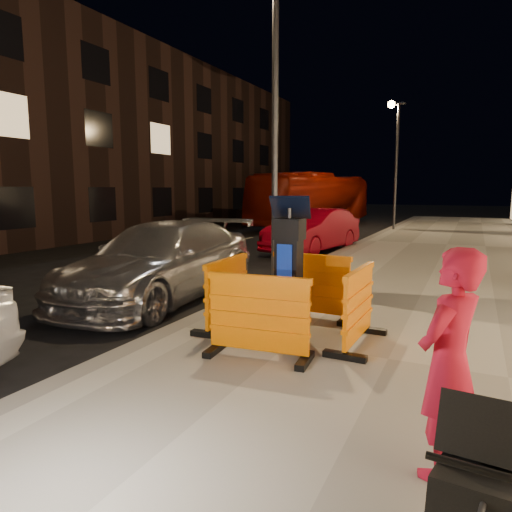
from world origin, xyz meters
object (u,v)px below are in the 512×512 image
at_px(barrier_front, 259,317).
at_px(stroller, 479,501).
at_px(barrier_bldgside, 358,307).
at_px(barrier_kerbside, 227,293).
at_px(car_silver, 163,298).
at_px(man, 449,364).
at_px(car_red, 312,252).
at_px(barrier_back, 311,286).
at_px(parking_kiosk, 289,271).
at_px(bus_doubledecker, 313,226).

xyz_separation_m(barrier_front, stroller, (2.31, -2.35, -0.04)).
bearing_deg(barrier_bldgside, barrier_kerbside, 91.59).
bearing_deg(car_silver, stroller, -43.85).
relative_size(barrier_kerbside, man, 0.79).
distance_m(barrier_kerbside, car_red, 9.27).
distance_m(barrier_back, stroller, 4.84).
bearing_deg(car_red, barrier_bldgside, -59.37).
bearing_deg(barrier_kerbside, car_silver, 54.53).
relative_size(barrier_back, barrier_kerbside, 1.00).
distance_m(parking_kiosk, car_silver, 3.70).
height_order(barrier_kerbside, bus_doubledecker, bus_doubledecker).
relative_size(car_red, stroller, 4.93).
xyz_separation_m(parking_kiosk, barrier_front, (0.00, -0.95, -0.39)).
xyz_separation_m(parking_kiosk, bus_doubledecker, (-6.21, 19.70, -1.04)).
bearing_deg(bus_doubledecker, barrier_kerbside, -67.28).
height_order(parking_kiosk, bus_doubledecker, parking_kiosk).
bearing_deg(car_silver, barrier_back, -12.38).
bearing_deg(bus_doubledecker, barrier_front, -65.50).
height_order(barrier_front, stroller, barrier_front).
distance_m(bus_doubledecker, man, 23.63).
bearing_deg(stroller, bus_doubledecker, 115.56).
bearing_deg(bus_doubledecker, car_red, -63.87).
height_order(barrier_back, car_red, barrier_back).
relative_size(bus_doubledecker, stroller, 11.95).
relative_size(car_silver, man, 3.18).
relative_size(car_red, man, 2.78).
xyz_separation_m(barrier_bldgside, stroller, (1.36, -3.30, -0.04)).
distance_m(car_red, bus_doubledecker, 11.18).
xyz_separation_m(barrier_back, bus_doubledecker, (-6.21, 18.75, -0.65)).
bearing_deg(barrier_kerbside, barrier_back, -47.41).
height_order(car_red, man, man).
distance_m(parking_kiosk, car_red, 9.53).
height_order(parking_kiosk, car_red, parking_kiosk).
xyz_separation_m(barrier_back, car_silver, (-3.23, 0.53, -0.65)).
relative_size(man, stroller, 1.77).
xyz_separation_m(parking_kiosk, car_silver, (-3.23, 1.48, -1.04)).
xyz_separation_m(barrier_back, man, (2.11, -3.35, 0.31)).
bearing_deg(barrier_kerbside, bus_doubledecker, 12.53).
distance_m(parking_kiosk, barrier_bldgside, 1.03).
distance_m(barrier_front, barrier_back, 1.90).
height_order(barrier_front, barrier_bldgside, same).
xyz_separation_m(parking_kiosk, stroller, (2.31, -3.30, -0.44)).
height_order(parking_kiosk, barrier_bldgside, parking_kiosk).
distance_m(car_silver, bus_doubledecker, 18.46).
height_order(barrier_bldgside, car_red, barrier_bldgside).
relative_size(barrier_kerbside, barrier_bldgside, 1.00).
xyz_separation_m(car_red, stroller, (4.99, -12.38, 0.60)).
distance_m(car_red, man, 12.48).
distance_m(barrier_kerbside, barrier_bldgside, 1.90).
height_order(car_silver, car_red, car_silver).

